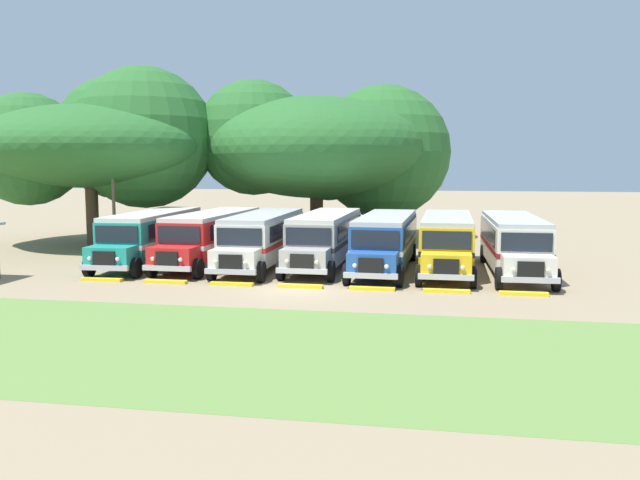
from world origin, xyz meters
TOP-DOWN VIEW (x-y plane):
  - ground_plane at (0.00, 0.00)m, footprint 220.00×220.00m
  - foreground_grass_strip at (0.00, -9.19)m, footprint 80.00×10.57m
  - parked_bus_slot_0 at (-9.69, 6.38)m, footprint 3.00×10.88m
  - parked_bus_slot_1 at (-6.33, 6.78)m, footprint 2.98×10.88m
  - parked_bus_slot_2 at (-3.33, 6.38)m, footprint 2.76×10.85m
  - parked_bus_slot_3 at (-0.04, 7.13)m, footprint 2.82×10.86m
  - parked_bus_slot_4 at (3.27, 6.42)m, footprint 2.95×10.87m
  - parked_bus_slot_5 at (6.40, 6.69)m, footprint 2.77×10.85m
  - parked_bus_slot_6 at (9.73, 6.58)m, footprint 2.87×10.86m
  - curb_wheelstop_0 at (-9.56, 0.54)m, footprint 2.00×0.36m
  - curb_wheelstop_1 at (-6.37, 0.54)m, footprint 2.00×0.36m
  - curb_wheelstop_2 at (-3.19, 0.54)m, footprint 2.00×0.36m
  - curb_wheelstop_3 at (0.00, 0.54)m, footprint 2.00×0.36m
  - curb_wheelstop_4 at (3.19, 0.54)m, footprint 2.00×0.36m
  - curb_wheelstop_5 at (6.37, 0.54)m, footprint 2.00×0.36m
  - curb_wheelstop_6 at (9.56, 0.54)m, footprint 2.00×0.36m
  - broad_shade_tree at (-2.22, 19.96)m, footprint 17.81×17.23m
  - secondary_tree at (-16.78, 14.52)m, footprint 15.80×15.60m
  - utility_pole at (-13.84, 10.08)m, footprint 1.80×0.20m

SIDE VIEW (x-z plane):
  - ground_plane at x=0.00m, z-range 0.00..0.00m
  - foreground_grass_strip at x=0.00m, z-range 0.00..0.01m
  - curb_wheelstop_0 at x=-9.56m, z-range 0.00..0.15m
  - curb_wheelstop_1 at x=-6.37m, z-range 0.00..0.15m
  - curb_wheelstop_2 at x=-3.19m, z-range 0.00..0.15m
  - curb_wheelstop_3 at x=0.00m, z-range 0.00..0.15m
  - curb_wheelstop_4 at x=3.19m, z-range 0.00..0.15m
  - curb_wheelstop_5 at x=6.37m, z-range 0.00..0.15m
  - curb_wheelstop_6 at x=9.56m, z-range 0.00..0.15m
  - parked_bus_slot_0 at x=-9.69m, z-range 0.17..2.99m
  - parked_bus_slot_1 at x=-6.33m, z-range 0.17..2.99m
  - parked_bus_slot_2 at x=-3.33m, z-range 0.17..2.99m
  - parked_bus_slot_3 at x=-0.04m, z-range 0.17..2.99m
  - parked_bus_slot_4 at x=3.27m, z-range 0.17..2.99m
  - parked_bus_slot_5 at x=6.40m, z-range 0.17..2.99m
  - parked_bus_slot_6 at x=9.73m, z-range 0.17..2.99m
  - utility_pole at x=-13.84m, z-range 0.24..6.51m
  - broad_shade_tree at x=-2.22m, z-range 0.94..12.31m
  - secondary_tree at x=-16.78m, z-range 0.92..12.98m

